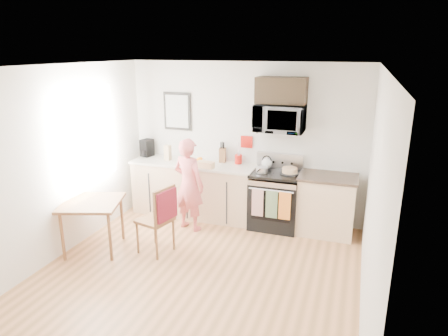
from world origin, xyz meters
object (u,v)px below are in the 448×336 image
(person, at_px, (189,185))
(cake, at_px, (290,171))
(microwave, at_px, (280,118))
(range, at_px, (275,201))
(dining_table, at_px, (92,207))
(chair, at_px, (162,212))

(person, xyz_separation_m, cake, (1.49, 0.51, 0.23))
(person, relative_size, cake, 5.17)
(microwave, bearing_deg, person, -153.67)
(range, distance_m, dining_table, 2.80)
(chair, bearing_deg, microwave, 63.83)
(microwave, relative_size, chair, 0.76)
(person, height_order, cake, person)
(cake, bearing_deg, chair, -136.68)
(range, xyz_separation_m, chair, (-1.28, -1.42, 0.21))
(range, bearing_deg, chair, -131.92)
(person, bearing_deg, microwave, -138.85)
(chair, bearing_deg, person, 103.40)
(person, relative_size, dining_table, 1.72)
(microwave, relative_size, person, 0.51)
(range, relative_size, person, 0.78)
(microwave, distance_m, person, 1.75)
(chair, height_order, cake, cake)
(microwave, height_order, cake, microwave)
(person, relative_size, chair, 1.49)
(cake, bearing_deg, dining_table, -147.28)
(microwave, bearing_deg, range, -89.94)
(range, bearing_deg, microwave, 90.06)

